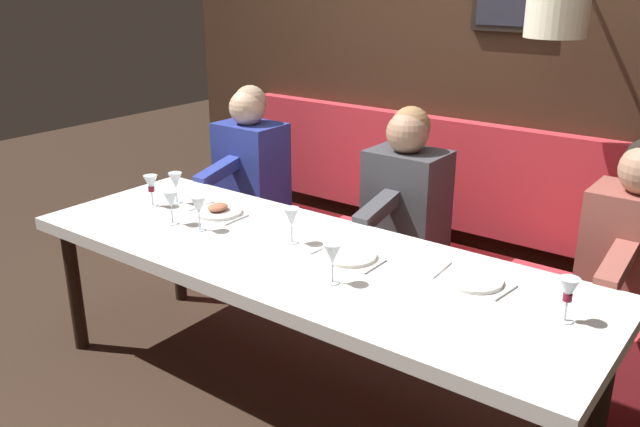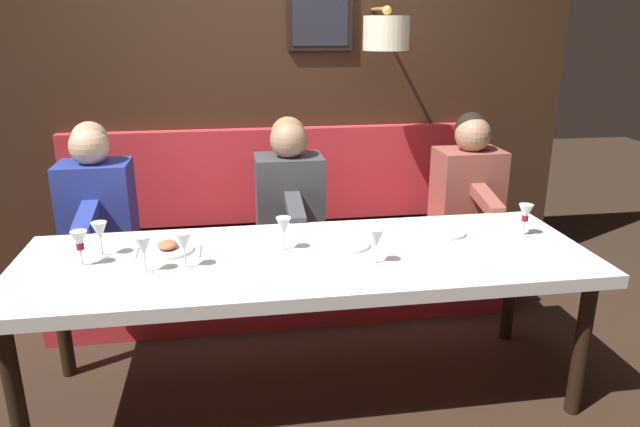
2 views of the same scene
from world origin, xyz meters
name	(u,v)px [view 1 (image 1 of 2)]	position (x,y,z in m)	size (l,w,h in m)	color
ground_plane	(302,397)	(0.00, 0.00, 0.00)	(12.00, 12.00, 0.00)	#332319
dining_table	(301,265)	(0.00, 0.00, 0.68)	(0.90, 2.64, 0.74)	silver
banquette_bench	(400,287)	(0.89, 0.00, 0.23)	(0.52, 2.84, 0.45)	red
back_wall_panel	(462,69)	(1.46, -0.01, 1.37)	(0.59, 4.04, 2.90)	#382316
diner_nearest	(635,235)	(0.88, -1.15, 0.82)	(0.60, 0.40, 0.79)	#934C42
diner_near	(406,187)	(0.88, -0.01, 0.82)	(0.60, 0.40, 0.79)	#3D3D42
diner_middle	(250,154)	(0.88, 1.10, 0.82)	(0.60, 0.40, 0.79)	#283893
place_setting_0	(349,256)	(0.08, -0.20, 0.75)	(0.24, 0.31, 0.01)	silver
place_setting_1	(472,280)	(0.18, -0.72, 0.75)	(0.24, 0.32, 0.01)	silver
place_setting_2	(218,211)	(0.14, 0.64, 0.75)	(0.24, 0.31, 0.05)	silver
wine_glass_0	(151,185)	(0.02, 0.99, 0.86)	(0.07, 0.07, 0.16)	silver
wine_glass_1	(568,291)	(0.08, -1.11, 0.86)	(0.07, 0.07, 0.16)	silver
wine_glass_2	(171,201)	(-0.10, 0.71, 0.86)	(0.07, 0.07, 0.16)	silver
wine_glass_3	(176,181)	(0.13, 0.93, 0.86)	(0.07, 0.07, 0.16)	silver
wine_glass_4	(198,207)	(-0.07, 0.54, 0.86)	(0.07, 0.07, 0.16)	silver
wine_glass_5	(292,218)	(0.07, 0.10, 0.86)	(0.07, 0.07, 0.16)	silver
wine_glass_6	(332,255)	(-0.16, -0.28, 0.86)	(0.07, 0.07, 0.16)	silver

